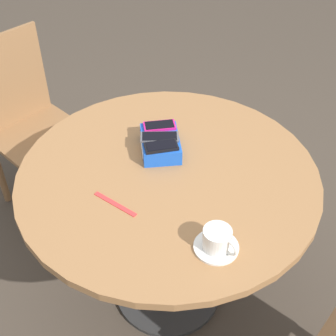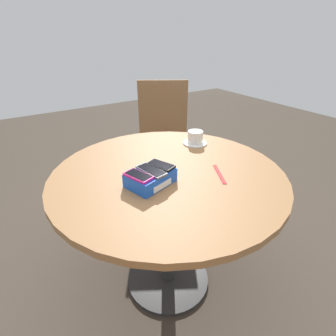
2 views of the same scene
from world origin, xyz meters
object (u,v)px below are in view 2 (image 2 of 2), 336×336
chair_near_window (164,140)px  phone_box (150,178)px  coffee_cup (195,136)px  phone_magenta (138,176)px  lanyard_strap (219,174)px  phone_black (161,165)px  round_table (168,193)px  phone_gray (151,170)px  saucer (195,143)px

chair_near_window → phone_box: bearing=-124.7°
phone_box → coffee_cup: size_ratio=2.07×
phone_box → phone_magenta: phone_magenta is taller
phone_magenta → lanyard_strap: size_ratio=0.75×
phone_black → lanyard_strap: size_ratio=0.76×
round_table → phone_magenta: phone_magenta is taller
phone_box → chair_near_window: size_ratio=0.23×
phone_magenta → phone_box: bearing=12.8°
phone_magenta → chair_near_window: chair_near_window is taller
round_table → coffee_cup: size_ratio=10.04×
phone_black → phone_box: bearing=-166.7°
round_table → phone_gray: (-0.11, -0.05, 0.18)m
phone_black → phone_magenta: bearing=-167.0°
phone_box → saucer: 0.49m
saucer → chair_near_window: size_ratio=0.14×
phone_gray → coffee_cup: bearing=30.3°
phone_gray → chair_near_window: size_ratio=0.16×
phone_magenta → chair_near_window: 1.14m
phone_magenta → saucer: bearing=27.8°
saucer → coffee_cup: size_ratio=1.28×
phone_box → phone_black: 0.07m
phone_magenta → phone_black: size_ratio=1.00×
saucer → lanyard_strap: saucer is taller
phone_box → lanyard_strap: (0.30, -0.10, -0.03)m
phone_box → saucer: phone_box is taller
phone_gray → phone_black: size_ratio=1.12×
phone_box → round_table: bearing=22.2°
saucer → lanyard_strap: 0.36m
lanyard_strap → coffee_cup: bearing=69.6°
saucer → phone_black: bearing=-148.0°
phone_gray → saucer: size_ratio=1.08×
phone_black → lanyard_strap: phone_black is taller
round_table → saucer: saucer is taller
phone_gray → round_table: bearing=23.6°
lanyard_strap → chair_near_window: 1.03m
phone_magenta → saucer: phone_magenta is taller
saucer → coffee_cup: bearing=54.1°
coffee_cup → chair_near_window: 0.70m
phone_gray → chair_near_window: (0.59, 0.86, -0.29)m
phone_magenta → saucer: size_ratio=0.96×
saucer → chair_near_window: (0.17, 0.62, -0.23)m
phone_black → coffee_cup: (0.37, 0.23, -0.02)m
saucer → phone_magenta: bearing=-152.2°
round_table → phone_gray: size_ratio=7.24×
phone_magenta → phone_black: 0.12m
phone_box → phone_gray: bearing=-22.5°
chair_near_window → phone_magenta: bearing=-127.0°
lanyard_strap → phone_box: bearing=162.3°
phone_magenta → phone_gray: size_ratio=0.89×
saucer → coffee_cup: (0.00, 0.00, 0.04)m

